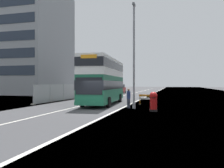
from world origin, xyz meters
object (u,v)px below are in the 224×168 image
(lamppost_foreground, at_px, (134,59))
(pedestrian_at_kerb, at_px, (129,98))
(double_decker_bus, at_px, (104,80))
(red_pillar_postbox, at_px, (153,101))
(car_receding_mid, at_px, (120,89))
(car_oncoming_near, at_px, (109,91))
(roadworks_barrier, at_px, (148,98))

(lamppost_foreground, bearing_deg, pedestrian_at_kerb, 153.44)
(double_decker_bus, xyz_separation_m, lamppost_foreground, (3.98, -3.74, 1.84))
(red_pillar_postbox, height_order, car_receding_mid, car_receding_mid)
(red_pillar_postbox, height_order, car_oncoming_near, car_oncoming_near)
(red_pillar_postbox, distance_m, car_oncoming_near, 24.57)
(car_oncoming_near, distance_m, pedestrian_at_kerb, 21.89)
(red_pillar_postbox, bearing_deg, car_oncoming_near, 114.23)
(pedestrian_at_kerb, bearing_deg, double_decker_bus, 134.77)
(double_decker_bus, height_order, car_receding_mid, double_decker_bus)
(red_pillar_postbox, relative_size, roadworks_barrier, 0.88)
(roadworks_barrier, bearing_deg, red_pillar_postbox, -78.87)
(double_decker_bus, xyz_separation_m, car_oncoming_near, (-4.24, 17.02, -1.67))
(car_oncoming_near, bearing_deg, pedestrian_at_kerb, -69.44)
(double_decker_bus, relative_size, pedestrian_at_kerb, 6.33)
(lamppost_foreground, bearing_deg, roadworks_barrier, 78.68)
(double_decker_bus, bearing_deg, lamppost_foreground, -43.21)
(double_decker_bus, height_order, roadworks_barrier, double_decker_bus)
(double_decker_bus, bearing_deg, red_pillar_postbox, -42.67)
(lamppost_foreground, height_order, pedestrian_at_kerb, lamppost_foreground)
(roadworks_barrier, bearing_deg, pedestrian_at_kerb, -110.00)
(double_decker_bus, bearing_deg, car_oncoming_near, 103.99)
(double_decker_bus, height_order, red_pillar_postbox, double_decker_bus)
(double_decker_bus, bearing_deg, pedestrian_at_kerb, -45.23)
(red_pillar_postbox, bearing_deg, roadworks_barrier, 101.13)
(car_receding_mid, xyz_separation_m, pedestrian_at_kerb, (7.73, -29.98, -0.07))
(car_oncoming_near, bearing_deg, lamppost_foreground, -68.39)
(red_pillar_postbox, relative_size, car_oncoming_near, 0.39)
(lamppost_foreground, height_order, roadworks_barrier, lamppost_foreground)
(car_receding_mid, bearing_deg, pedestrian_at_kerb, -75.54)
(roadworks_barrier, distance_m, car_oncoming_near, 19.13)
(roadworks_barrier, xyz_separation_m, pedestrian_at_kerb, (-1.31, -3.61, 0.21))
(lamppost_foreground, height_order, car_receding_mid, lamppost_foreground)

